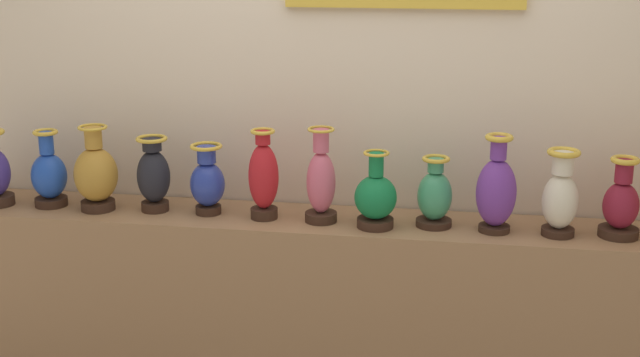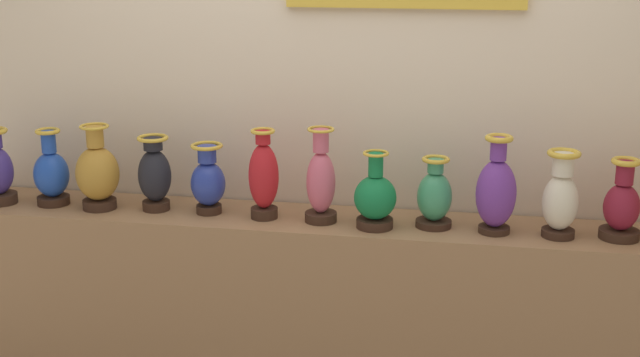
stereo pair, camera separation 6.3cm
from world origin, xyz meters
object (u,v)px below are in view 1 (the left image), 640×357
Objects in this scene: vase_cobalt at (207,182)px; vase_rose at (321,182)px; vase_emerald at (376,198)px; vase_crimson at (264,178)px; vase_ochre at (96,174)px; vase_jade at (435,196)px; vase_onyx at (154,175)px; vase_burgundy at (621,205)px; vase_ivory at (560,197)px; vase_violet at (496,191)px; vase_sapphire at (49,175)px.

vase_cobalt is 0.76× the size of vase_rose.
vase_emerald reaches higher than vase_cobalt.
vase_ochre is at bearing -179.40° from vase_crimson.
vase_crimson is at bearing -178.62° from vase_jade.
vase_ochre is at bearing -173.18° from vase_onyx.
vase_burgundy is (1.94, -0.01, -0.03)m from vase_onyx.
vase_burgundy is (0.97, 0.05, 0.01)m from vase_emerald.
vase_jade is 0.50m from vase_ivory.
vase_violet is 1.14× the size of vase_ivory.
vase_emerald is at bearing -4.64° from vase_cobalt.
vase_jade is 0.73× the size of vase_violet.
vase_onyx is 0.97m from vase_emerald.
vase_violet is (0.48, 0.03, 0.05)m from vase_emerald.
vase_ochre reaches higher than vase_ivory.
vase_burgundy is at bearing 0.52° from vase_rose.
vase_onyx is (0.48, 0.01, 0.02)m from vase_sapphire.
vase_burgundy is at bearing 0.35° from vase_crimson.
vase_crimson reaches higher than vase_cobalt.
vase_cobalt is at bearing 178.59° from vase_ivory.
vase_rose is at bearing -2.66° from vase_cobalt.
vase_rose is (0.50, -0.02, 0.03)m from vase_cobalt.
vase_crimson reaches higher than vase_ochre.
vase_crimson reaches higher than vase_jade.
vase_ochre is 0.97× the size of vase_crimson.
vase_crimson is 0.96× the size of vase_rose.
vase_rose is at bearing 179.41° from vase_violet.
vase_crimson is 0.96× the size of vase_violet.
vase_crimson reaches higher than vase_onyx.
vase_jade is (1.21, -0.00, -0.03)m from vase_onyx.
vase_sapphire is 1.93m from vase_violet.
vase_sapphire is 1.16× the size of vase_jade.
vase_ochre is 1.70m from vase_violet.
vase_onyx is 0.82× the size of vase_rose.
vase_ochre is 2.19m from vase_burgundy.
vase_rose and vase_violet have the same top height.
vase_crimson is (0.74, 0.01, 0.02)m from vase_ochre.
vase_rose is (0.99, 0.01, 0.01)m from vase_ochre.
vase_rose reaches higher than vase_crimson.
vase_rose is 0.71m from vase_violet.
vase_violet is at bearing 178.75° from vase_ivory.
vase_ivory reaches higher than vase_jade.
vase_onyx is 0.93× the size of vase_ivory.
vase_sapphire is 1.45m from vase_emerald.
vase_jade is at bearing 0.98° from vase_ochre.
vase_crimson reaches higher than vase_emerald.
vase_crimson is 1.18× the size of vase_burgundy.
vase_violet reaches higher than vase_ochre.
vase_ochre is 0.25m from vase_onyx.
vase_onyx is at bearing 6.82° from vase_ochre.
vase_violet is 1.23× the size of vase_burgundy.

